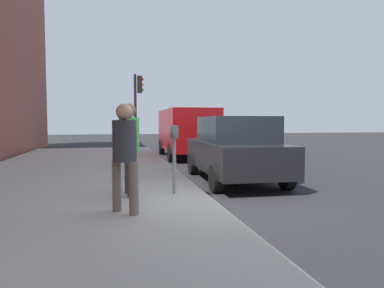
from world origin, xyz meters
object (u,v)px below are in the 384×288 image
parked_sedan_near (235,149)px  traffic_signal (138,101)px  pedestrian_at_meter (129,141)px  parked_van_far (186,130)px  parking_meter (174,145)px  pedestrian_bystander (125,149)px

parked_sedan_near → traffic_signal: bearing=17.5°
pedestrian_at_meter → parked_van_far: bearing=65.7°
parking_meter → pedestrian_bystander: size_ratio=0.79×
parking_meter → parked_van_far: 8.87m
parked_van_far → traffic_signal: bearing=83.5°
parking_meter → parked_van_far: parked_van_far is taller
pedestrian_at_meter → parked_van_far: size_ratio=0.35×
parking_meter → parked_van_far: bearing=-13.0°
pedestrian_at_meter → parked_sedan_near: size_ratio=0.41×
parking_meter → traffic_signal: (8.89, 0.19, 1.41)m
pedestrian_at_meter → parked_sedan_near: 3.50m
parking_meter → parked_sedan_near: parked_sedan_near is taller
pedestrian_at_meter → parked_sedan_near: (1.93, -2.90, -0.36)m
parking_meter → parked_sedan_near: (1.96, -1.99, -0.27)m
parking_meter → traffic_signal: bearing=1.2°
parked_van_far → pedestrian_at_meter: bearing=161.4°
parking_meter → traffic_signal: 9.01m
pedestrian_bystander → parked_van_far: parked_van_far is taller
parked_sedan_near → traffic_signal: size_ratio=1.24×
parking_meter → pedestrian_at_meter: bearing=88.2°
pedestrian_at_meter → traffic_signal: bearing=79.7°
parking_meter → parked_van_far: (8.64, -1.99, 0.09)m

